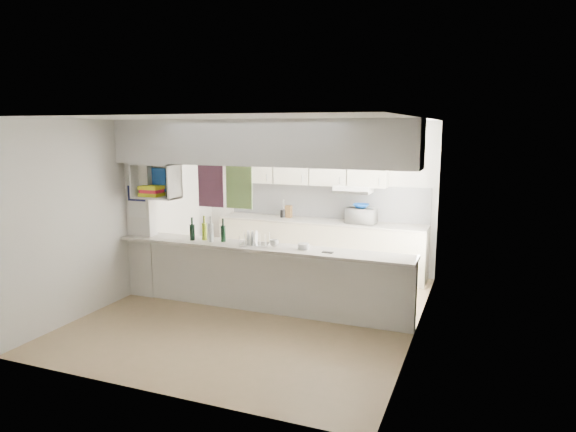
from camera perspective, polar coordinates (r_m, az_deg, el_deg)
The scene contains 16 objects.
floor at distance 7.21m, azimuth -3.16°, elevation -10.43°, with size 4.80×4.80×0.00m, color tan.
ceiling at distance 6.77m, azimuth -3.37°, elevation 10.71°, with size 4.80×4.80×0.00m, color white.
wall_back at distance 9.08m, azimuth 3.05°, elevation 2.24°, with size 4.20×4.20×0.00m, color silver.
wall_left at distance 7.97m, azimuth -17.13°, elevation 0.76°, with size 4.80×4.80×0.00m, color silver.
wall_right at distance 6.31m, azimuth 14.38°, elevation -1.39°, with size 4.80×4.80×0.00m, color silver.
servery_partition at distance 6.89m, azimuth -4.60°, elevation 2.84°, with size 4.20×0.50×2.60m.
cubby_shelf at distance 7.55m, azimuth -14.40°, elevation 3.55°, with size 0.65×0.35×0.50m.
kitchen_run at distance 8.86m, azimuth 3.47°, elevation -1.06°, with size 3.60×0.63×2.24m.
microwave at distance 8.59m, azimuth 8.16°, elevation 0.05°, with size 0.48×0.32×0.26m, color white.
bowl at distance 8.55m, azimuth 8.14°, elevation 1.12°, with size 0.27×0.27×0.07m, color navy.
dish_rack at distance 6.97m, azimuth -3.73°, elevation -2.56°, with size 0.44×0.36×0.21m.
cup at distance 6.80m, azimuth -1.55°, elevation -3.02°, with size 0.12×0.12×0.09m, color white.
wine_bottles at distance 7.27m, azimuth -8.92°, elevation -1.76°, with size 0.52×0.15×0.36m.
plastic_tubs at distance 6.71m, azimuth 1.88°, elevation -3.42°, with size 0.50×0.18×0.08m.
utensil_jar at distance 9.07m, azimuth -0.57°, elevation 0.27°, with size 0.10×0.10×0.14m, color black.
knife_block at distance 9.06m, azimuth 0.08°, elevation 0.50°, with size 0.11×0.09×0.22m, color brown.
Camera 1 is at (2.82, -6.15, 2.49)m, focal length 32.00 mm.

